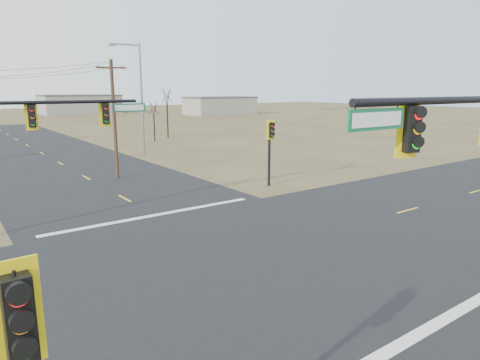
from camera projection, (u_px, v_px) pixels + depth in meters
name	position (u px, v px, depth m)	size (l,w,h in m)	color
ground	(235.00, 259.00, 17.32)	(320.00, 320.00, 0.00)	brown
road_ew	(235.00, 259.00, 17.31)	(160.00, 14.00, 0.02)	black
road_ns	(235.00, 259.00, 17.31)	(14.00, 160.00, 0.02)	black
stop_bar_near	(397.00, 347.00, 11.36)	(12.00, 0.40, 0.01)	silver
stop_bar_far	(155.00, 215.00, 23.25)	(12.00, 0.40, 0.01)	silver
mast_arm_far	(35.00, 129.00, 20.25)	(8.83, 0.47, 6.73)	black
pedestal_signal_ne	(271.00, 139.00, 29.72)	(0.67, 0.59, 4.68)	black
utility_pole_near	(114.00, 118.00, 32.13)	(2.16, 0.53, 8.89)	#452E1D
streetlight_a	(139.00, 95.00, 41.79)	(3.07, 0.28, 11.07)	slate
bare_tree_c	(153.00, 108.00, 55.70)	(2.47, 2.47, 5.62)	black
bare_tree_d	(167.00, 95.00, 59.75)	(3.15, 3.15, 7.37)	black
warehouse_mid	(80.00, 105.00, 118.33)	(20.00, 12.00, 5.00)	gray
warehouse_right	(220.00, 106.00, 115.75)	(18.00, 10.00, 4.50)	gray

